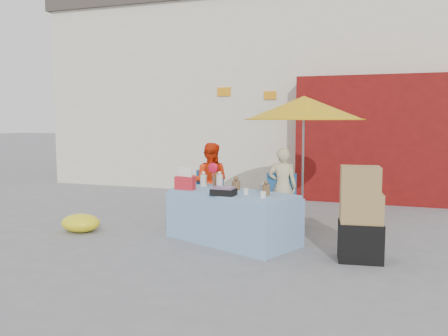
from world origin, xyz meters
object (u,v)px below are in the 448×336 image
at_px(chair_right, 280,211).
at_px(vendor_orange, 210,182).
at_px(vendor_beige, 282,187).
at_px(chair_left, 207,207).
at_px(market_table, 232,216).
at_px(umbrella, 304,108).
at_px(box_stack, 361,217).

bearing_deg(chair_right, vendor_orange, 166.19).
xyz_separation_m(vendor_orange, vendor_beige, (1.25, 0.00, -0.03)).
distance_m(chair_left, vendor_orange, 0.43).
height_order(market_table, chair_right, market_table).
xyz_separation_m(chair_left, vendor_orange, (0.00, 0.13, 0.41)).
bearing_deg(chair_left, vendor_beige, -1.54).
height_order(market_table, umbrella, umbrella).
xyz_separation_m(market_table, chair_left, (-0.80, 1.10, -0.11)).
bearing_deg(chair_left, vendor_orange, 81.43).
distance_m(vendor_orange, box_stack, 3.00).
height_order(umbrella, box_stack, umbrella).
relative_size(vendor_beige, box_stack, 1.09).
bearing_deg(market_table, box_stack, 12.38).
bearing_deg(vendor_orange, box_stack, 140.96).
xyz_separation_m(chair_right, umbrella, (0.30, 0.28, 1.64)).
height_order(vendor_beige, box_stack, vendor_beige).
height_order(chair_right, umbrella, umbrella).
relative_size(chair_right, vendor_orange, 0.64).
distance_m(chair_left, umbrella, 2.27).
xyz_separation_m(vendor_beige, box_stack, (1.31, -1.56, -0.10)).
xyz_separation_m(chair_left, umbrella, (1.55, 0.28, 1.64)).
relative_size(chair_left, vendor_beige, 0.67).
distance_m(chair_right, vendor_orange, 1.32).
distance_m(vendor_orange, umbrella, 1.98).
xyz_separation_m(market_table, chair_right, (0.45, 1.10, -0.11)).
distance_m(vendor_beige, umbrella, 1.30).
xyz_separation_m(chair_left, box_stack, (2.56, -1.43, 0.28)).
bearing_deg(vendor_beige, umbrella, -161.10).
xyz_separation_m(chair_right, box_stack, (1.31, -1.43, 0.28)).
height_order(chair_right, vendor_beige, vendor_beige).
bearing_deg(chair_right, box_stack, -55.06).
bearing_deg(chair_left, market_table, -61.48).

